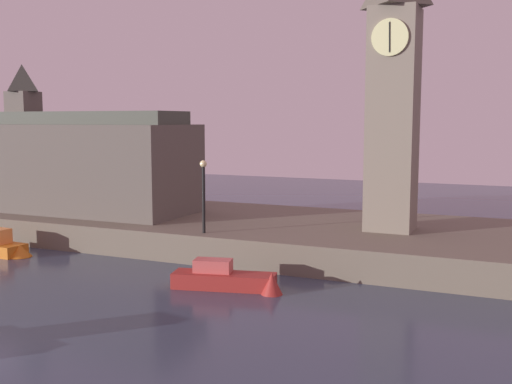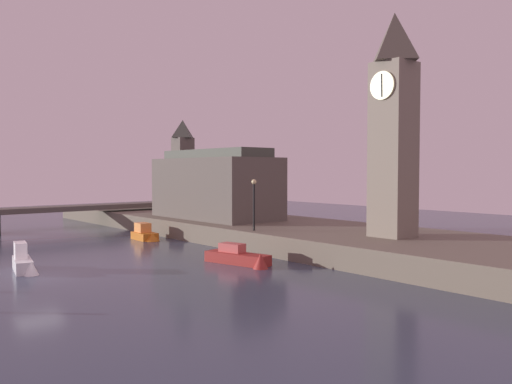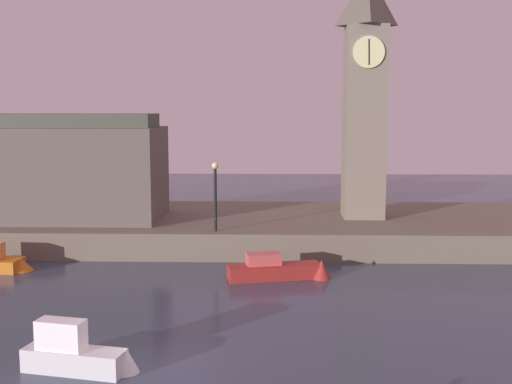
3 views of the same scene
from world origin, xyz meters
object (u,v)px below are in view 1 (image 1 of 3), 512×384
clock_tower (394,84)px  streetlamp (204,188)px  boat_dinghy_red (233,280)px  boat_patrol_orange (4,246)px  parliament_hall (89,162)px

clock_tower → streetlamp: size_ratio=3.92×
clock_tower → boat_dinghy_red: size_ratio=2.81×
boat_patrol_orange → boat_dinghy_red: 14.24m
streetlamp → boat_dinghy_red: streetlamp is taller
boat_patrol_orange → boat_dinghy_red: (14.20, -1.03, -0.06)m
clock_tower → streetlamp: 11.05m
streetlamp → boat_patrol_orange: (-10.56, -3.02, -3.35)m
boat_dinghy_red → streetlamp: bearing=131.9°
streetlamp → boat_patrol_orange: size_ratio=1.11×
boat_patrol_orange → streetlamp: bearing=16.0°
boat_dinghy_red → parliament_hall: bearing=150.6°
streetlamp → boat_patrol_orange: 11.48m
clock_tower → boat_dinghy_red: clock_tower is taller
streetlamp → boat_patrol_orange: bearing=-164.0°
clock_tower → parliament_hall: clock_tower is taller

